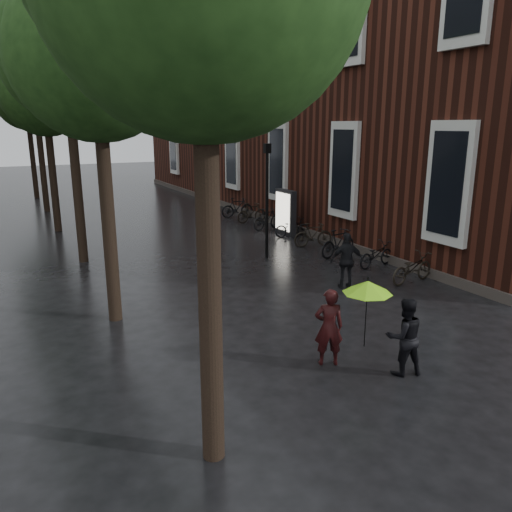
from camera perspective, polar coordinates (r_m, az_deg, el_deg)
ground at (r=9.27m, az=22.46°, el=-16.71°), size 120.00×120.00×0.00m
brick_building at (r=29.61m, az=7.43°, el=17.21°), size 10.20×33.20×12.00m
street_trees at (r=20.97m, az=-22.17°, el=18.30°), size 4.33×34.03×8.91m
person_burgundy at (r=10.06m, az=8.32°, el=-8.04°), size 0.68×0.58×1.59m
person_black at (r=10.02m, az=16.59°, el=-8.81°), size 0.88×0.77×1.54m
lime_umbrella at (r=9.68m, az=12.63°, el=-3.49°), size 0.96×0.96×1.42m
pedestrian_walking at (r=14.79m, az=10.34°, el=-0.54°), size 1.05×0.74×1.65m
parked_bicycles at (r=20.43m, az=5.55°, el=2.85°), size 2.09×13.22×1.04m
ad_lightbox at (r=21.75m, az=3.38°, el=5.00°), size 0.30×1.31×1.97m
lamp_post at (r=17.72m, az=1.26°, el=7.59°), size 0.21×0.21×4.05m
cycle_sign at (r=23.74m, az=-19.41°, el=6.71°), size 0.13×0.46×2.54m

